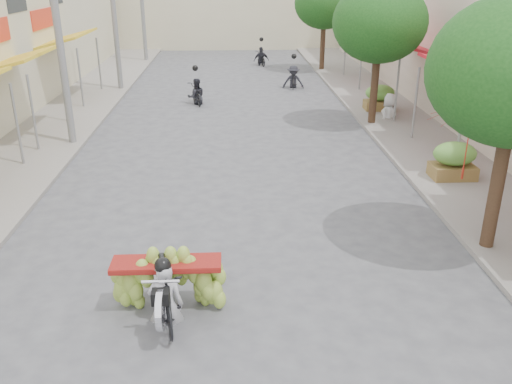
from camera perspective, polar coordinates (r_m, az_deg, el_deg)
name	(u,v)px	position (r m, az deg, el deg)	size (l,w,h in m)	color
sidewalk_left	(52,121)	(22.81, -20.68, 7.00)	(4.00, 60.00, 0.12)	gray
sidewalk_right	(404,117)	(22.82, 15.35, 7.66)	(4.00, 60.00, 0.12)	gray
utility_pole_mid	(57,22)	(18.86, -20.22, 16.43)	(0.60, 0.24, 8.00)	slate
utility_pole_far	(113,5)	(27.58, -14.82, 18.53)	(0.60, 0.24, 8.00)	slate
street_tree_mid	(380,23)	(20.80, 12.89, 16.97)	(3.40, 3.40, 5.25)	#3A2719
street_tree_far	(324,3)	(32.51, 7.22, 19.12)	(3.40, 3.40, 5.25)	#3A2719
produce_crate_mid	(454,158)	(16.07, 20.15, 3.42)	(1.20, 0.88, 1.16)	brown
produce_crate_far	(380,95)	(23.38, 12.90, 9.88)	(1.20, 0.88, 1.16)	brown
banana_motorbike	(166,280)	(9.42, -9.49, -9.17)	(2.20, 1.94, 2.06)	black
market_umbrella	(473,107)	(14.05, 21.91, 8.35)	(2.68, 2.68, 1.88)	#AE2717
pedestrian	(391,93)	(22.13, 14.07, 10.03)	(1.08, 1.02, 1.89)	silver
bg_motorbike_a	(196,87)	(24.44, -6.34, 10.92)	(0.97, 1.67, 1.95)	black
bg_motorbike_b	(294,71)	(27.70, 3.97, 12.64)	(1.11, 1.53, 1.95)	black
bg_motorbike_c	(261,52)	(34.52, 0.56, 14.53)	(1.05, 1.57, 1.95)	black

